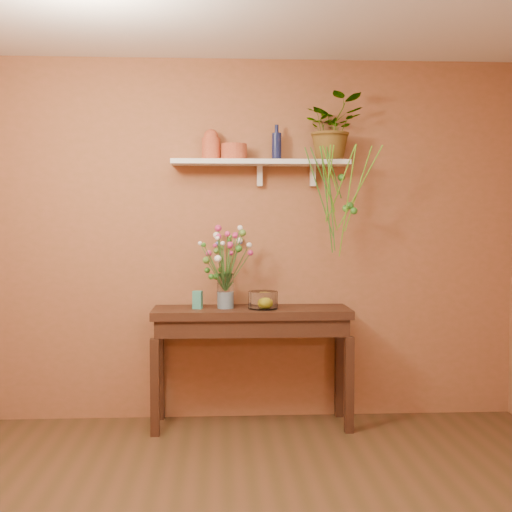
{
  "coord_description": "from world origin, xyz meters",
  "views": [
    {
      "loc": [
        -0.26,
        -3.08,
        1.49
      ],
      "look_at": [
        0.0,
        1.55,
        1.25
      ],
      "focal_mm": 47.28,
      "sensor_mm": 36.0,
      "label": 1
    }
  ],
  "objects_px": {
    "spider_plant": "(332,128)",
    "terracotta_jug": "(211,145)",
    "sideboard": "(251,325)",
    "blue_bottle": "(277,146)",
    "bouquet": "(225,251)",
    "glass_bowl": "(263,301)",
    "glass_vase": "(225,294)"
  },
  "relations": [
    {
      "from": "bouquet",
      "to": "glass_bowl",
      "type": "distance_m",
      "value": 0.45
    },
    {
      "from": "bouquet",
      "to": "glass_vase",
      "type": "bearing_deg",
      "value": 73.45
    },
    {
      "from": "blue_bottle",
      "to": "bouquet",
      "type": "distance_m",
      "value": 0.87
    },
    {
      "from": "sideboard",
      "to": "spider_plant",
      "type": "height_order",
      "value": "spider_plant"
    },
    {
      "from": "sideboard",
      "to": "blue_bottle",
      "type": "relative_size",
      "value": 5.45
    },
    {
      "from": "glass_bowl",
      "to": "terracotta_jug",
      "type": "bearing_deg",
      "value": 152.96
    },
    {
      "from": "sideboard",
      "to": "glass_bowl",
      "type": "height_order",
      "value": "glass_bowl"
    },
    {
      "from": "sideboard",
      "to": "spider_plant",
      "type": "bearing_deg",
      "value": 10.59
    },
    {
      "from": "terracotta_jug",
      "to": "spider_plant",
      "type": "distance_m",
      "value": 0.9
    },
    {
      "from": "spider_plant",
      "to": "bouquet",
      "type": "distance_m",
      "value": 1.2
    },
    {
      "from": "bouquet",
      "to": "spider_plant",
      "type": "bearing_deg",
      "value": 8.34
    },
    {
      "from": "blue_bottle",
      "to": "glass_vase",
      "type": "distance_m",
      "value": 1.15
    },
    {
      "from": "glass_vase",
      "to": "glass_bowl",
      "type": "xyz_separation_m",
      "value": [
        0.27,
        -0.05,
        -0.05
      ]
    },
    {
      "from": "blue_bottle",
      "to": "sideboard",
      "type": "bearing_deg",
      "value": -144.12
    },
    {
      "from": "spider_plant",
      "to": "glass_bowl",
      "type": "distance_m",
      "value": 1.37
    },
    {
      "from": "sideboard",
      "to": "blue_bottle",
      "type": "bearing_deg",
      "value": 35.88
    },
    {
      "from": "spider_plant",
      "to": "terracotta_jug",
      "type": "bearing_deg",
      "value": 178.25
    },
    {
      "from": "blue_bottle",
      "to": "bouquet",
      "type": "height_order",
      "value": "blue_bottle"
    },
    {
      "from": "spider_plant",
      "to": "glass_bowl",
      "type": "xyz_separation_m",
      "value": [
        -0.52,
        -0.16,
        -1.25
      ]
    },
    {
      "from": "glass_vase",
      "to": "bouquet",
      "type": "xyz_separation_m",
      "value": [
        -0.0,
        -0.0,
        0.31
      ]
    },
    {
      "from": "blue_bottle",
      "to": "glass_vase",
      "type": "bearing_deg",
      "value": -159.98
    },
    {
      "from": "terracotta_jug",
      "to": "bouquet",
      "type": "xyz_separation_m",
      "value": [
        0.1,
        -0.14,
        -0.77
      ]
    },
    {
      "from": "sideboard",
      "to": "glass_vase",
      "type": "height_order",
      "value": "glass_vase"
    },
    {
      "from": "glass_bowl",
      "to": "spider_plant",
      "type": "bearing_deg",
      "value": 17.24
    },
    {
      "from": "spider_plant",
      "to": "glass_bowl",
      "type": "height_order",
      "value": "spider_plant"
    },
    {
      "from": "sideboard",
      "to": "terracotta_jug",
      "type": "height_order",
      "value": "terracotta_jug"
    },
    {
      "from": "glass_vase",
      "to": "bouquet",
      "type": "bearing_deg",
      "value": -106.55
    },
    {
      "from": "blue_bottle",
      "to": "bouquet",
      "type": "xyz_separation_m",
      "value": [
        -0.38,
        -0.14,
        -0.77
      ]
    },
    {
      "from": "spider_plant",
      "to": "glass_bowl",
      "type": "relative_size",
      "value": 2.25
    },
    {
      "from": "spider_plant",
      "to": "blue_bottle",
      "type": "bearing_deg",
      "value": 176.19
    },
    {
      "from": "glass_bowl",
      "to": "sideboard",
      "type": "bearing_deg",
      "value": 148.65
    },
    {
      "from": "sideboard",
      "to": "bouquet",
      "type": "relative_size",
      "value": 2.85
    }
  ]
}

